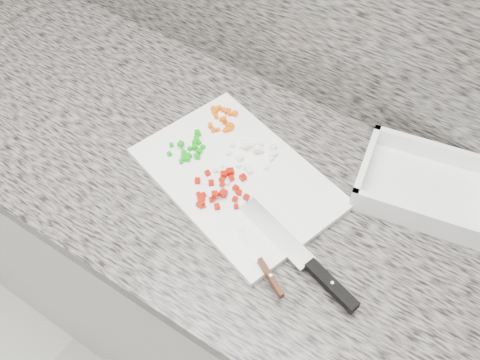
% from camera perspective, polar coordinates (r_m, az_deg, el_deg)
% --- Properties ---
extents(cabinet, '(3.92, 0.62, 0.86)m').
position_cam_1_polar(cabinet, '(1.52, -1.19, -10.22)').
color(cabinet, silver).
rests_on(cabinet, ground).
extents(countertop, '(3.96, 0.64, 0.04)m').
position_cam_1_polar(countertop, '(1.14, -1.56, 0.14)').
color(countertop, '#68645C').
rests_on(countertop, cabinet).
extents(cutting_board, '(0.47, 0.38, 0.01)m').
position_cam_1_polar(cutting_board, '(1.11, -0.29, 0.30)').
color(cutting_board, white).
rests_on(cutting_board, countertop).
extents(carrot_pile, '(0.08, 0.08, 0.02)m').
position_cam_1_polar(carrot_pile, '(1.20, -1.82, 6.55)').
color(carrot_pile, '#D75504').
rests_on(carrot_pile, cutting_board).
extents(onion_pile, '(0.11, 0.10, 0.02)m').
position_cam_1_polar(onion_pile, '(1.13, 1.42, 2.96)').
color(onion_pile, white).
rests_on(onion_pile, cutting_board).
extents(green_pepper_pile, '(0.08, 0.10, 0.02)m').
position_cam_1_polar(green_pepper_pile, '(1.15, -5.29, 3.41)').
color(green_pepper_pile, '#0D990F').
rests_on(green_pepper_pile, cutting_board).
extents(red_pepper_pile, '(0.12, 0.12, 0.02)m').
position_cam_1_polar(red_pepper_pile, '(1.07, -2.04, -0.93)').
color(red_pepper_pile, '#A10F02').
rests_on(red_pepper_pile, cutting_board).
extents(garlic_pile, '(0.05, 0.04, 0.01)m').
position_cam_1_polar(garlic_pile, '(1.10, -1.76, 0.59)').
color(garlic_pile, beige).
rests_on(garlic_pile, cutting_board).
extents(chef_knife, '(0.29, 0.12, 0.02)m').
position_cam_1_polar(chef_knife, '(0.99, 7.63, -9.09)').
color(chef_knife, white).
rests_on(chef_knife, cutting_board).
extents(paring_knife, '(0.15, 0.09, 0.02)m').
position_cam_1_polar(paring_knife, '(0.98, 2.66, -9.47)').
color(paring_knife, white).
rests_on(paring_knife, cutting_board).
extents(tray, '(0.30, 0.24, 0.06)m').
position_cam_1_polar(tray, '(1.14, 19.17, -0.78)').
color(tray, white).
rests_on(tray, countertop).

